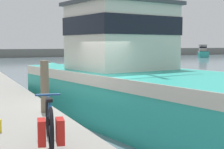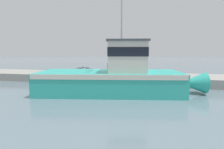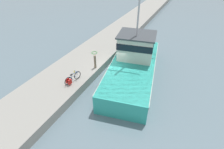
{
  "view_description": "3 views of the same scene",
  "coord_description": "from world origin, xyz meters",
  "px_view_note": "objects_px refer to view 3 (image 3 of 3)",
  "views": [
    {
      "loc": [
        -3.34,
        -8.83,
        2.43
      ],
      "look_at": [
        0.14,
        -1.07,
        1.67
      ],
      "focal_mm": 55.0,
      "sensor_mm": 36.0,
      "label": 1
    },
    {
      "loc": [
        14.07,
        3.2,
        2.94
      ],
      "look_at": [
        0.38,
        0.12,
        1.18
      ],
      "focal_mm": 28.0,
      "sensor_mm": 36.0,
      "label": 2
    },
    {
      "loc": [
        5.84,
        -12.28,
        9.43
      ],
      "look_at": [
        0.47,
        -1.1,
        0.86
      ],
      "focal_mm": 28.0,
      "sensor_mm": 36.0,
      "label": 3
    }
  ],
  "objects_px": {
    "bicycle_touring": "(72,79)",
    "water_bottle_on_curb": "(74,72)",
    "mooring_post": "(95,62)",
    "fishing_boat_main": "(134,63)"
  },
  "relations": [
    {
      "from": "bicycle_touring",
      "to": "water_bottle_on_curb",
      "type": "height_order",
      "value": "bicycle_touring"
    },
    {
      "from": "bicycle_touring",
      "to": "water_bottle_on_curb",
      "type": "xyz_separation_m",
      "value": [
        -0.65,
        1.24,
        -0.24
      ]
    },
    {
      "from": "bicycle_touring",
      "to": "water_bottle_on_curb",
      "type": "bearing_deg",
      "value": 128.69
    },
    {
      "from": "water_bottle_on_curb",
      "to": "mooring_post",
      "type": "bearing_deg",
      "value": 51.84
    },
    {
      "from": "fishing_boat_main",
      "to": "water_bottle_on_curb",
      "type": "xyz_separation_m",
      "value": [
        -4.44,
        -2.97,
        -0.43
      ]
    },
    {
      "from": "mooring_post",
      "to": "water_bottle_on_curb",
      "type": "height_order",
      "value": "mooring_post"
    },
    {
      "from": "fishing_boat_main",
      "to": "water_bottle_on_curb",
      "type": "bearing_deg",
      "value": -156.27
    },
    {
      "from": "mooring_post",
      "to": "fishing_boat_main",
      "type": "bearing_deg",
      "value": 23.72
    },
    {
      "from": "fishing_boat_main",
      "to": "mooring_post",
      "type": "height_order",
      "value": "fishing_boat_main"
    },
    {
      "from": "bicycle_touring",
      "to": "mooring_post",
      "type": "height_order",
      "value": "mooring_post"
    }
  ]
}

